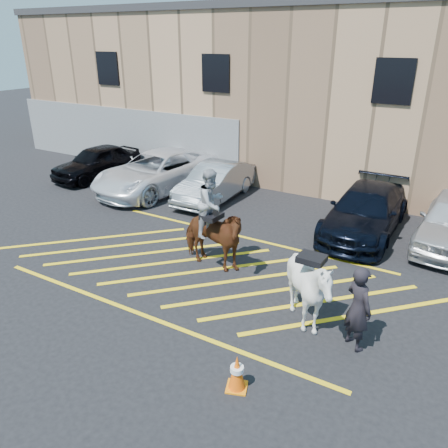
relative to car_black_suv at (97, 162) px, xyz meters
The scene contains 11 objects.
ground 10.14m from the car_black_suv, 27.40° to the right, with size 90.00×90.00×0.00m, color black.
car_black_suv is the anchor object (origin of this frame).
car_white_pickup 3.53m from the car_black_suv, ahead, with size 2.69×5.83×1.62m, color white.
car_silver_sedan 6.21m from the car_black_suv, ahead, with size 1.51×4.32×1.42m, color gray.
car_blue_suv 12.11m from the car_black_suv, ahead, with size 2.09×5.14×1.49m, color black.
handler 14.70m from the car_black_suv, 24.39° to the right, with size 0.68×0.44×1.86m, color black.
warehouse 11.95m from the car_black_suv, 39.30° to the left, with size 32.42×10.20×7.30m.
hatching_zone 10.28m from the car_black_suv, 28.89° to the right, with size 12.60×5.12×0.01m.
mounted_bay 10.18m from the car_black_suv, 27.29° to the right, with size 2.23×1.15×2.85m.
saddled_white 13.64m from the car_black_suv, 25.74° to the right, with size 1.60×1.79×1.91m.
traffic_cone 14.51m from the car_black_suv, 35.22° to the right, with size 0.48×0.48×0.73m.
Camera 1 is at (5.80, -9.21, 5.98)m, focal length 35.00 mm.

